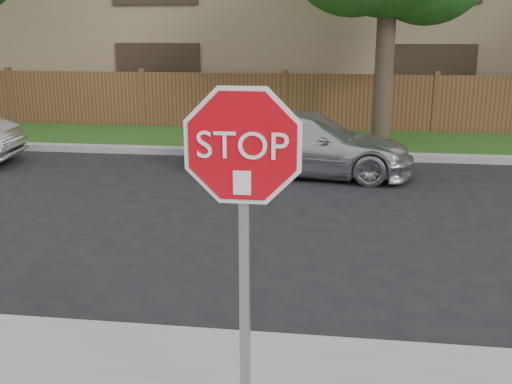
# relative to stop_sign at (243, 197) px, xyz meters

# --- Properties ---
(ground) EXTENTS (90.00, 90.00, 0.00)m
(ground) POSITION_rel_stop_sign_xyz_m (-0.89, 1.48, -1.83)
(ground) COLOR black
(ground) RESTS_ON ground
(far_curb) EXTENTS (70.00, 0.30, 0.15)m
(far_curb) POSITION_rel_stop_sign_xyz_m (-0.89, 9.63, -1.75)
(far_curb) COLOR gray
(far_curb) RESTS_ON ground
(grass_strip) EXTENTS (70.00, 3.00, 0.12)m
(grass_strip) POSITION_rel_stop_sign_xyz_m (-0.89, 11.28, -1.77)
(grass_strip) COLOR #1E4714
(grass_strip) RESTS_ON ground
(fence) EXTENTS (70.00, 0.12, 1.60)m
(fence) POSITION_rel_stop_sign_xyz_m (-0.89, 12.88, -1.03)
(fence) COLOR #52321D
(fence) RESTS_ON ground
(apartment_building) EXTENTS (35.20, 9.20, 7.20)m
(apartment_building) POSITION_rel_stop_sign_xyz_m (-0.89, 18.48, 1.70)
(apartment_building) COLOR #927A5A
(apartment_building) RESTS_ON ground
(stop_sign) EXTENTS (1.01, 0.13, 2.55)m
(stop_sign) POSITION_rel_stop_sign_xyz_m (0.00, 0.00, 0.00)
(stop_sign) COLOR gray
(stop_sign) RESTS_ON sidewalk_near
(sedan_right) EXTENTS (4.36, 2.15, 1.22)m
(sedan_right) POSITION_rel_stop_sign_xyz_m (-0.05, 8.14, -1.22)
(sedan_right) COLOR silver
(sedan_right) RESTS_ON ground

